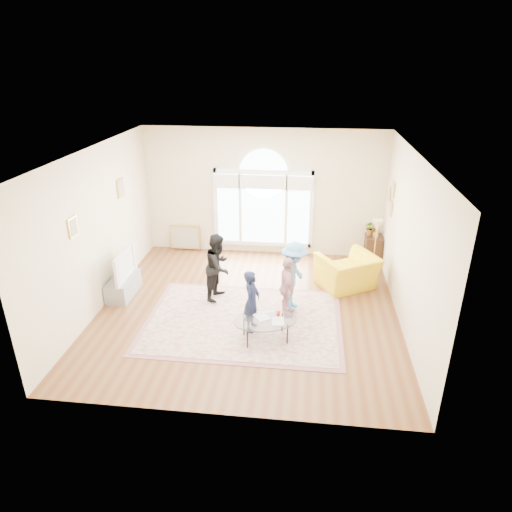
# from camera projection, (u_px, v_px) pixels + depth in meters

# --- Properties ---
(ground) EXTENTS (6.00, 6.00, 0.00)m
(ground) POSITION_uv_depth(u_px,v_px,m) (248.00, 309.00, 9.34)
(ground) COLOR brown
(ground) RESTS_ON ground
(room_shell) EXTENTS (6.00, 6.00, 6.00)m
(room_shell) POSITION_uv_depth(u_px,v_px,m) (263.00, 196.00, 11.27)
(room_shell) COLOR beige
(room_shell) RESTS_ON ground
(area_rug) EXTENTS (3.60, 2.60, 0.02)m
(area_rug) POSITION_uv_depth(u_px,v_px,m) (243.00, 321.00, 8.92)
(area_rug) COLOR #C2B197
(area_rug) RESTS_ON ground
(rug_border) EXTENTS (3.80, 2.80, 0.01)m
(rug_border) POSITION_uv_depth(u_px,v_px,m) (243.00, 321.00, 8.92)
(rug_border) COLOR #945E61
(rug_border) RESTS_ON ground
(tv_console) EXTENTS (0.45, 1.00, 0.42)m
(tv_console) POSITION_uv_depth(u_px,v_px,m) (123.00, 286.00, 9.82)
(tv_console) COLOR gray
(tv_console) RESTS_ON ground
(television) EXTENTS (0.17, 1.09, 0.63)m
(television) POSITION_uv_depth(u_px,v_px,m) (121.00, 264.00, 9.61)
(television) COLOR black
(television) RESTS_ON tv_console
(coffee_table) EXTENTS (1.30, 1.02, 0.54)m
(coffee_table) POSITION_uv_depth(u_px,v_px,m) (265.00, 321.00, 8.19)
(coffee_table) COLOR silver
(coffee_table) RESTS_ON ground
(armchair) EXTENTS (1.53, 1.48, 0.76)m
(armchair) POSITION_uv_depth(u_px,v_px,m) (347.00, 272.00, 10.08)
(armchair) COLOR gold
(armchair) RESTS_ON ground
(side_cabinet) EXTENTS (0.40, 0.50, 0.70)m
(side_cabinet) POSITION_uv_depth(u_px,v_px,m) (373.00, 249.00, 11.31)
(side_cabinet) COLOR black
(side_cabinet) RESTS_ON ground
(floor_lamp) EXTENTS (0.27, 0.27, 1.51)m
(floor_lamp) POSITION_uv_depth(u_px,v_px,m) (377.00, 230.00, 9.93)
(floor_lamp) COLOR black
(floor_lamp) RESTS_ON ground
(plant_pedestal) EXTENTS (0.20, 0.20, 0.70)m
(plant_pedestal) POSITION_uv_depth(u_px,v_px,m) (369.00, 248.00, 11.39)
(plant_pedestal) COLOR white
(plant_pedestal) RESTS_ON ground
(potted_plant) EXTENTS (0.37, 0.33, 0.38)m
(potted_plant) POSITION_uv_depth(u_px,v_px,m) (372.00, 228.00, 11.17)
(potted_plant) COLOR #33722D
(potted_plant) RESTS_ON plant_pedestal
(leaning_picture) EXTENTS (0.80, 0.14, 0.62)m
(leaning_picture) POSITION_uv_depth(u_px,v_px,m) (186.00, 249.00, 12.19)
(leaning_picture) COLOR tan
(leaning_picture) RESTS_ON ground
(child_navy) EXTENTS (0.35, 0.48, 1.21)m
(child_navy) POSITION_uv_depth(u_px,v_px,m) (252.00, 301.00, 8.40)
(child_navy) COLOR #171D38
(child_navy) RESTS_ON area_rug
(child_black) EXTENTS (0.68, 0.80, 1.43)m
(child_black) POSITION_uv_depth(u_px,v_px,m) (218.00, 267.00, 9.49)
(child_black) COLOR black
(child_black) RESTS_ON area_rug
(child_pink) EXTENTS (0.44, 0.78, 1.25)m
(child_pink) POSITION_uv_depth(u_px,v_px,m) (287.00, 288.00, 8.84)
(child_pink) COLOR #CE919D
(child_pink) RESTS_ON area_rug
(child_blue) EXTENTS (0.73, 1.03, 1.44)m
(child_blue) POSITION_uv_depth(u_px,v_px,m) (294.00, 276.00, 9.06)
(child_blue) COLOR #548FBE
(child_blue) RESTS_ON area_rug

